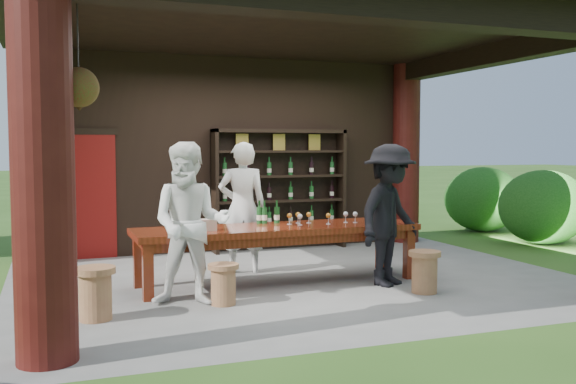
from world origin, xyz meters
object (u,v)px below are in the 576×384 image
object	(u,v)px
tasting_table	(278,235)
stool_near_right	(425,271)
guest_man	(390,215)
host	(242,208)
guest_woman	(190,224)
napkin_basket	(205,225)
stool_far_left	(95,292)
wine_shelf	(280,189)
stool_near_left	(223,283)

from	to	relation	value
tasting_table	stool_near_right	size ratio (longest dim) A/B	7.29
guest_man	host	bearing A→B (deg)	106.66
guest_woman	guest_man	distance (m)	2.61
stool_near_right	napkin_basket	xyz separation A→B (m)	(-2.49, 1.02, 0.55)
tasting_table	stool_far_left	xyz separation A→B (m)	(-2.36, -1.06, -0.35)
tasting_table	stool_near_right	world-z (taller)	tasting_table
stool_far_left	guest_man	distance (m)	3.73
host	guest_man	bearing A→B (deg)	150.67
host	tasting_table	bearing A→B (deg)	120.20
wine_shelf	stool_far_left	size ratio (longest dim) A/B	4.30
wine_shelf	tasting_table	xyz separation A→B (m)	(-0.94, -2.58, -0.41)
stool_far_left	guest_man	world-z (taller)	guest_man
wine_shelf	tasting_table	bearing A→B (deg)	-110.03
tasting_table	stool_far_left	world-z (taller)	tasting_table
guest_woman	napkin_basket	world-z (taller)	guest_woman
tasting_table	guest_woman	distance (m)	1.54
stool_far_left	napkin_basket	xyz separation A→B (m)	(1.36, 0.93, 0.53)
stool_far_left	guest_man	size ratio (longest dim) A/B	0.30
guest_man	tasting_table	bearing A→B (deg)	124.34
wine_shelf	stool_near_left	world-z (taller)	wine_shelf
stool_near_left	tasting_table	bearing A→B (deg)	42.64
stool_near_right	guest_woman	bearing A→B (deg)	171.90
stool_near_right	host	size ratio (longest dim) A/B	0.28
stool_near_right	guest_woman	distance (m)	2.89
tasting_table	guest_man	size ratio (longest dim) A/B	2.06
wine_shelf	tasting_table	world-z (taller)	wine_shelf
tasting_table	stool_near_left	bearing A→B (deg)	-137.36
stool_near_right	guest_man	distance (m)	0.85
stool_far_left	napkin_basket	size ratio (longest dim) A/B	2.11
host	stool_far_left	bearing A→B (deg)	55.73
stool_far_left	stool_near_right	bearing A→B (deg)	-1.44
napkin_basket	wine_shelf	bearing A→B (deg)	54.46
host	napkin_basket	distance (m)	1.23
stool_near_left	stool_far_left	distance (m)	1.40
wine_shelf	guest_woman	xyz separation A→B (m)	(-2.25, -3.35, -0.13)
wine_shelf	host	xyz separation A→B (m)	(-1.18, -1.76, -0.12)
stool_far_left	guest_woman	world-z (taller)	guest_woman
tasting_table	stool_far_left	distance (m)	2.61
stool_near_left	stool_far_left	world-z (taller)	stool_far_left
stool_near_right	guest_woman	world-z (taller)	guest_woman
guest_man	stool_near_right	bearing A→B (deg)	-100.82
stool_near_left	host	bearing A→B (deg)	67.12
tasting_table	napkin_basket	distance (m)	1.03
guest_woman	stool_far_left	bearing A→B (deg)	-144.49
napkin_basket	stool_near_right	bearing A→B (deg)	-22.34
stool_near_left	stool_far_left	size ratio (longest dim) A/B	0.84
guest_woman	tasting_table	bearing A→B (deg)	49.67
guest_man	napkin_basket	xyz separation A→B (m)	(-2.30, 0.49, -0.09)
stool_near_right	napkin_basket	world-z (taller)	napkin_basket
stool_near_right	stool_far_left	bearing A→B (deg)	178.56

